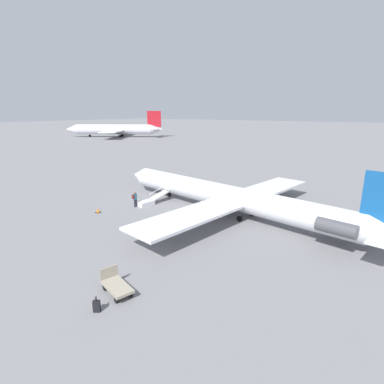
# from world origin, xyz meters

# --- Properties ---
(ground_plane) EXTENTS (600.00, 600.00, 0.00)m
(ground_plane) POSITION_xyz_m (0.00, 0.00, 0.00)
(ground_plane) COLOR slate
(airplane_main) EXTENTS (31.63, 24.52, 6.12)m
(airplane_main) POSITION_xyz_m (-0.89, 0.14, 1.82)
(airplane_main) COLOR silver
(airplane_main) RESTS_ON ground
(airplane_far_left) EXTENTS (35.34, 27.69, 10.23)m
(airplane_far_left) POSITION_xyz_m (81.13, -57.27, 3.06)
(airplane_far_left) COLOR silver
(airplane_far_left) RESTS_ON ground
(boarding_stairs) EXTENTS (1.62, 4.12, 1.58)m
(boarding_stairs) POSITION_xyz_m (8.31, 2.43, 0.36)
(boarding_stairs) COLOR silver
(boarding_stairs) RESTS_ON ground
(passenger) EXTENTS (0.37, 0.56, 1.74)m
(passenger) POSITION_xyz_m (8.92, 3.86, 1.00)
(passenger) COLOR #23232D
(passenger) RESTS_ON ground
(luggage_cart) EXTENTS (2.42, 1.67, 1.22)m
(luggage_cart) POSITION_xyz_m (-1.66, 15.93, 0.46)
(luggage_cart) COLOR #9E937F
(luggage_cart) RESTS_ON ground
(suitcase) EXTENTS (0.42, 0.39, 0.88)m
(suitcase) POSITION_xyz_m (-2.14, 17.68, 0.33)
(suitcase) COLOR black
(suitcase) RESTS_ON ground
(traffic_cone_near_stairs) EXTENTS (0.46, 0.46, 0.51)m
(traffic_cone_near_stairs) POSITION_xyz_m (10.74, 7.40, 0.23)
(traffic_cone_near_stairs) COLOR black
(traffic_cone_near_stairs) RESTS_ON ground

